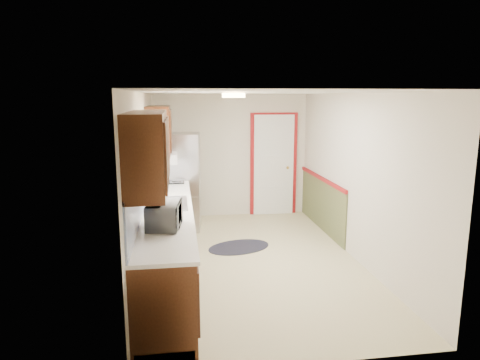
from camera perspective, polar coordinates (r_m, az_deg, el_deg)
name	(u,v)px	position (r m, az deg, el deg)	size (l,w,h in m)	color
room_shell	(253,180)	(5.99, 1.77, 0.06)	(3.20, 5.20, 2.52)	#BFB687
kitchen_run	(164,215)	(5.71, -10.06, -4.67)	(0.63, 4.00, 2.20)	#3A1C0D
back_wall_trim	(283,173)	(8.38, 5.81, 0.99)	(1.12, 2.30, 2.08)	maroon
ceiling_fixture	(234,95)	(5.64, -0.85, 11.24)	(0.30, 0.30, 0.06)	#FFD88C
microwave	(164,212)	(4.70, -10.07, -4.28)	(0.50, 0.28, 0.34)	white
refrigerator	(180,182)	(7.69, -8.05, -0.20)	(0.77, 0.75, 1.72)	#B7B7BC
rug	(239,247)	(6.84, -0.14, -8.92)	(1.01, 0.65, 0.01)	black
cooktop	(170,180)	(7.33, -9.38, -0.06)	(0.49, 0.59, 0.02)	black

